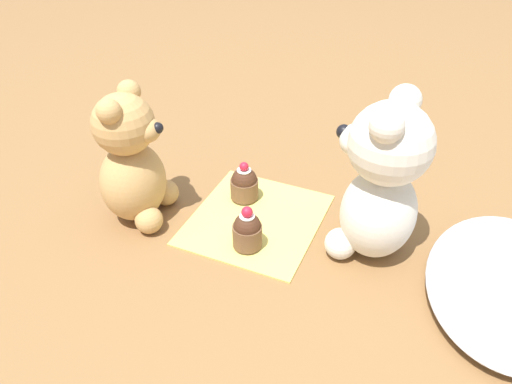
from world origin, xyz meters
name	(u,v)px	position (x,y,z in m)	size (l,w,h in m)	color
ground_plane	(256,220)	(0.00, 0.00, 0.00)	(4.00, 4.00, 0.00)	olive
knitted_placemat	(256,219)	(0.00, 0.00, 0.00)	(0.22, 0.20, 0.01)	#E0D166
tulle_cloth	(509,284)	(0.01, 0.37, 0.02)	(0.30, 0.21, 0.04)	silver
teddy_bear_cream	(381,181)	(-0.01, 0.18, 0.12)	(0.13, 0.13, 0.25)	silver
teddy_bear_tan	(132,162)	(0.06, -0.18, 0.10)	(0.13, 0.12, 0.22)	tan
cupcake_near_cream_bear	(247,230)	(0.06, 0.01, 0.03)	(0.04, 0.04, 0.07)	brown
cupcake_near_tan_bear	(244,184)	(-0.04, -0.04, 0.03)	(0.05, 0.05, 0.07)	brown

